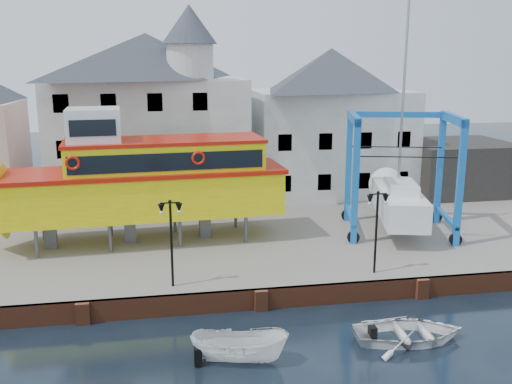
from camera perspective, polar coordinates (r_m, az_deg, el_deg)
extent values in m
plane|color=black|center=(27.20, 0.49, -11.71)|extent=(140.00, 140.00, 0.00)
cube|color=slate|center=(37.18, -2.59, -3.91)|extent=(44.00, 22.00, 1.00)
cube|color=brown|center=(27.10, 0.44, -10.65)|extent=(44.00, 0.25, 1.00)
cube|color=brown|center=(26.80, -16.93, -11.55)|extent=(0.60, 0.36, 1.00)
cube|color=brown|center=(26.94, 0.51, -10.79)|extent=(0.60, 0.36, 1.00)
cube|color=brown|center=(29.36, 16.26, -9.27)|extent=(0.60, 0.36, 1.00)
cube|color=beige|center=(43.15, -10.59, 5.09)|extent=(14.00, 8.00, 9.00)
pyramid|color=#353B40|center=(42.73, -10.95, 13.21)|extent=(14.00, 8.00, 3.20)
cube|color=black|center=(40.23, -18.30, -0.16)|extent=(1.00, 0.08, 1.20)
cube|color=black|center=(39.89, -14.04, 0.01)|extent=(1.00, 0.08, 1.20)
cube|color=black|center=(39.78, -9.73, 0.19)|extent=(1.00, 0.08, 1.20)
cube|color=black|center=(39.89, -5.42, 0.36)|extent=(1.00, 0.08, 1.20)
cube|color=black|center=(39.68, -18.61, 4.06)|extent=(1.00, 0.08, 1.20)
cube|color=black|center=(39.33, -14.28, 4.27)|extent=(1.00, 0.08, 1.20)
cube|color=black|center=(39.22, -9.90, 4.46)|extent=(1.00, 0.08, 1.20)
cube|color=black|center=(39.33, -5.51, 4.62)|extent=(1.00, 0.08, 1.20)
cube|color=black|center=(39.34, -18.94, 8.37)|extent=(1.00, 0.08, 1.20)
cube|color=black|center=(39.00, -14.54, 8.62)|extent=(1.00, 0.08, 1.20)
cube|color=black|center=(38.88, -10.08, 8.83)|extent=(1.00, 0.08, 1.20)
cube|color=black|center=(38.99, -5.61, 8.98)|extent=(1.00, 0.08, 1.20)
cylinder|color=beige|center=(40.41, -6.60, 12.80)|extent=(3.20, 3.20, 2.40)
cone|color=#353B40|center=(40.47, -6.70, 16.34)|extent=(3.80, 3.80, 2.60)
cube|color=beige|center=(45.75, 7.32, 5.03)|extent=(12.00, 8.00, 8.00)
pyramid|color=#353B40|center=(45.29, 7.53, 12.06)|extent=(12.00, 8.00, 3.20)
cube|color=black|center=(41.26, 2.86, 0.83)|extent=(1.00, 0.08, 1.20)
cube|color=black|center=(42.01, 6.85, 0.98)|extent=(1.00, 0.08, 1.20)
cube|color=black|center=(42.97, 10.69, 1.12)|extent=(1.00, 0.08, 1.20)
cube|color=black|center=(44.10, 14.34, 1.25)|extent=(1.00, 0.08, 1.20)
cube|color=black|center=(40.72, 2.91, 4.96)|extent=(1.00, 0.08, 1.20)
cube|color=black|center=(41.48, 6.97, 5.03)|extent=(1.00, 0.08, 1.20)
cube|color=black|center=(42.45, 10.86, 5.08)|extent=(1.00, 0.08, 1.20)
cube|color=black|center=(43.60, 14.57, 5.10)|extent=(1.00, 0.08, 1.20)
cube|color=#272523|center=(48.21, 19.40, 2.39)|extent=(8.00, 7.00, 4.00)
cylinder|color=black|center=(26.82, -8.44, -5.32)|extent=(0.12, 0.12, 4.00)
cube|color=black|center=(26.24, -8.59, -1.08)|extent=(0.90, 0.06, 0.06)
sphere|color=black|center=(26.23, -8.60, -0.93)|extent=(0.16, 0.16, 0.16)
cone|color=black|center=(26.31, -9.45, -1.68)|extent=(0.32, 0.32, 0.45)
sphere|color=white|center=(26.35, -9.43, -2.06)|extent=(0.18, 0.18, 0.18)
cone|color=black|center=(26.32, -7.70, -1.61)|extent=(0.32, 0.32, 0.45)
sphere|color=white|center=(26.37, -7.69, -1.99)|extent=(0.18, 0.18, 0.18)
cylinder|color=black|center=(28.79, 11.91, -4.16)|extent=(0.12, 0.12, 4.00)
cube|color=black|center=(28.26, 12.11, -0.19)|extent=(0.90, 0.06, 0.06)
sphere|color=black|center=(28.24, 12.12, -0.05)|extent=(0.16, 0.16, 0.16)
cone|color=black|center=(28.17, 11.33, -0.76)|extent=(0.32, 0.32, 0.45)
sphere|color=white|center=(28.22, 11.31, -1.11)|extent=(0.18, 0.18, 0.18)
cone|color=black|center=(28.47, 12.83, -0.69)|extent=(0.32, 0.32, 0.45)
sphere|color=white|center=(28.51, 12.81, -1.04)|extent=(0.18, 0.18, 0.18)
cylinder|color=#59595E|center=(32.82, -21.10, -4.77)|extent=(0.21, 0.21, 1.64)
cylinder|color=#59595E|center=(35.73, -20.48, -3.27)|extent=(0.21, 0.21, 1.64)
cylinder|color=#59595E|center=(32.49, -14.38, -4.46)|extent=(0.21, 0.21, 1.64)
cylinder|color=#59595E|center=(35.43, -14.32, -2.97)|extent=(0.21, 0.21, 1.64)
cylinder|color=#59595E|center=(32.61, -7.62, -4.08)|extent=(0.21, 0.21, 1.64)
cylinder|color=#59595E|center=(35.53, -8.13, -2.64)|extent=(0.21, 0.21, 1.64)
cylinder|color=#59595E|center=(33.17, -1.00, -3.66)|extent=(0.21, 0.21, 1.64)
cylinder|color=#59595E|center=(36.05, -2.05, -2.27)|extent=(0.21, 0.21, 1.64)
cube|color=#59595E|center=(34.20, -19.86, -3.95)|extent=(0.69, 0.59, 1.64)
cube|color=#59595E|center=(33.94, -12.49, -3.59)|extent=(0.69, 0.59, 1.64)
cube|color=#59595E|center=(34.25, -5.14, -3.16)|extent=(0.69, 0.59, 1.64)
cube|color=yellow|center=(33.45, -10.79, -0.16)|extent=(15.55, 5.05, 2.41)
cube|color=#B51909|center=(33.17, -10.89, 2.05)|extent=(15.89, 5.25, 0.24)
cube|color=yellow|center=(33.09, -9.05, 3.45)|extent=(11.15, 4.36, 1.75)
cube|color=black|center=(31.22, -8.78, 2.97)|extent=(10.50, 0.68, 0.99)
cube|color=black|center=(34.94, -9.30, 4.05)|extent=(10.50, 0.68, 0.99)
cube|color=#B51909|center=(32.94, -9.11, 5.12)|extent=(11.38, 4.48, 0.20)
cube|color=white|center=(32.78, -15.91, 6.32)|extent=(3.01, 3.01, 1.99)
cube|color=black|center=(31.32, -16.02, 6.17)|extent=(2.39, 0.20, 0.88)
torus|color=#B51909|center=(31.16, -17.86, 2.77)|extent=(0.77, 0.20, 0.77)
torus|color=#B51909|center=(31.31, -5.79, 3.40)|extent=(0.77, 0.20, 0.77)
cube|color=#0E62AA|center=(32.74, 9.92, 0.92)|extent=(0.44, 0.44, 7.18)
cylinder|color=black|center=(33.57, 9.70, -4.48)|extent=(0.76, 0.42, 0.72)
cube|color=#0E62AA|center=(37.39, 9.24, 2.48)|extent=(0.44, 0.44, 7.18)
cylinder|color=black|center=(38.12, 9.06, -2.29)|extent=(0.76, 0.42, 0.72)
cube|color=#0E62AA|center=(33.81, 19.74, 0.72)|extent=(0.44, 0.44, 7.18)
cylinder|color=black|center=(34.62, 19.32, -4.50)|extent=(0.76, 0.42, 0.72)
cube|color=#0E62AA|center=(38.33, 17.90, 2.27)|extent=(0.44, 0.44, 7.18)
cylinder|color=black|center=(39.05, 17.57, -2.38)|extent=(0.76, 0.42, 0.72)
cube|color=#0E62AA|center=(34.55, 9.78, 7.30)|extent=(1.61, 5.06, 0.50)
cube|color=#0E62AA|center=(35.65, 9.40, -2.29)|extent=(1.50, 5.03, 0.22)
cube|color=#0E62AA|center=(35.57, 19.17, 6.93)|extent=(1.61, 5.06, 0.50)
cube|color=#0E62AA|center=(36.64, 18.47, -2.38)|extent=(1.50, 5.03, 0.22)
cube|color=#0E62AA|center=(37.28, 13.91, 7.53)|extent=(6.05, 1.86, 0.36)
cube|color=white|center=(35.83, 14.07, -1.08)|extent=(4.18, 8.04, 1.64)
cone|color=white|center=(40.21, 13.00, 0.53)|extent=(2.69, 2.17, 2.36)
cube|color=#59595E|center=(36.13, 13.96, -2.89)|extent=(0.69, 1.85, 0.72)
cube|color=white|center=(35.08, 14.31, 0.50)|extent=(2.35, 3.39, 0.62)
cylinder|color=#99999E|center=(35.34, 14.52, 9.33)|extent=(0.19, 0.19, 11.28)
cube|color=black|center=(33.41, 14.89, 3.40)|extent=(5.41, 1.48, 0.05)
cube|color=black|center=(36.99, 13.87, 4.39)|extent=(5.41, 1.48, 0.05)
imported|color=white|center=(23.07, -1.66, -16.61)|extent=(4.05, 2.30, 1.48)
imported|color=white|center=(25.39, 14.99, -14.12)|extent=(4.88, 3.69, 0.95)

